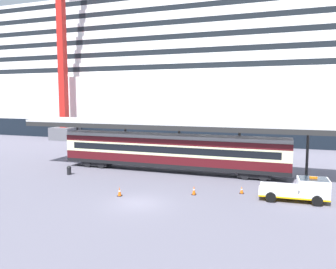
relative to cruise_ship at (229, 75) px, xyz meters
The scene contains 10 objects.
ground_plane 49.87m from the cruise_ship, 88.91° to the right, with size 400.00×400.00×0.00m, color slate.
cruise_ship is the anchor object (origin of this frame).
platform_canopy 37.19m from the cruise_ship, 90.44° to the right, with size 35.07×5.73×5.53m.
train_carriage 38.30m from the cruise_ship, 90.44° to the right, with size 25.05×2.81×4.11m.
service_truck 46.80m from the cruise_ship, 73.73° to the right, with size 5.29×2.45×2.02m.
traffic_cone_near 48.62m from the cruise_ship, 91.62° to the right, with size 0.36×0.36×0.76m.
traffic_cone_mid 46.49m from the cruise_ship, 84.38° to the right, with size 0.36×0.36×0.78m.
traffic_cone_far 45.42m from the cruise_ship, 79.27° to the right, with size 0.36×0.36×0.63m.
dockside_crane 33.87m from the cruise_ship, 149.43° to the right, with size 9.73×4.40×59.60m.
quay_bollard 44.75m from the cruise_ship, 103.42° to the right, with size 0.48×0.48×0.96m.
Camera 1 is at (10.35, -22.70, 8.09)m, focal length 35.45 mm.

